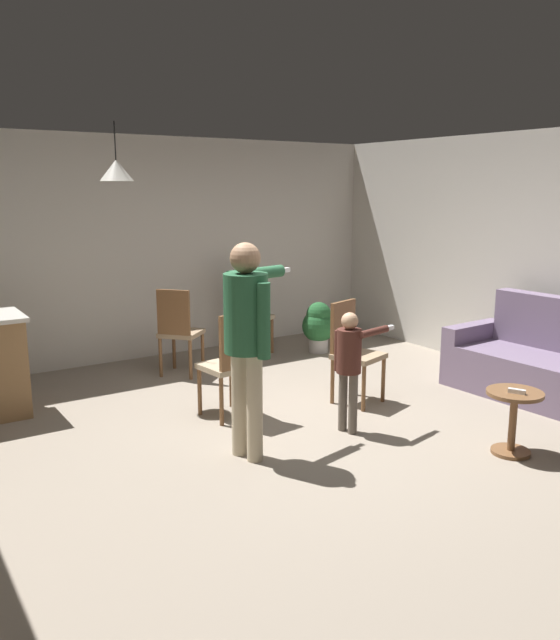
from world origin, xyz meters
The scene contains 14 objects.
ground centered at (0.00, 0.00, 0.00)m, with size 7.68×7.68×0.00m, color gray.
wall_back centered at (0.00, 3.20, 1.35)m, with size 6.40×0.10×2.70m, color beige.
wall_right centered at (3.20, 0.00, 1.35)m, with size 0.10×6.40×2.70m, color beige.
couch_floral centered at (2.60, -0.54, 0.33)m, with size 0.93×1.83×1.00m.
side_table_by_couch centered at (1.16, -1.28, 0.33)m, with size 0.44×0.44×0.52m.
person_adult centered at (-0.62, -0.18, 1.05)m, with size 0.79×0.60×1.69m.
person_child centered at (0.37, -0.20, 0.66)m, with size 0.58×0.30×1.06m.
dining_chair_by_counter centered at (-0.31, 0.66, 0.55)m, with size 0.46×0.46×1.00m.
dining_chair_near_wall centered at (0.92, 0.42, 0.55)m, with size 0.52×0.52×1.00m.
dining_chair_centre_back centered at (-0.14, 2.18, 0.55)m, with size 0.59×0.59×1.00m.
dining_chair_spare centered at (1.02, 2.62, 0.55)m, with size 0.55×0.55×1.00m.
potted_plant_corner centered at (1.81, 2.16, 0.36)m, with size 0.43×0.43×0.65m.
spare_remote_on_table centered at (1.13, -1.32, 0.54)m, with size 0.04×0.13×0.04m, color white.
ceiling_light_pendant centered at (-0.90, 1.78, 2.25)m, with size 0.32×0.32×0.55m.
Camera 1 is at (-3.04, -4.30, 2.10)m, focal length 36.08 mm.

